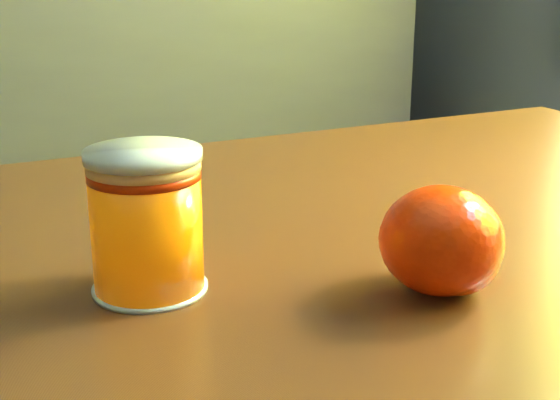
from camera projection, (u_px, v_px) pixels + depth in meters
name	position (u px, v px, depth m)	size (l,w,h in m)	color
table	(337.00, 392.00, 0.55)	(1.07, 0.77, 0.78)	#593016
juice_glass	(147.00, 222.00, 0.47)	(0.07, 0.07, 0.09)	orange
orange_front	(441.00, 240.00, 0.47)	(0.08, 0.08, 0.07)	#F23004
orange_back	(454.00, 254.00, 0.47)	(0.06, 0.06, 0.05)	#F23004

